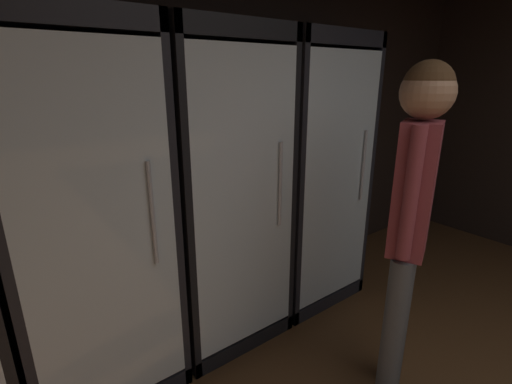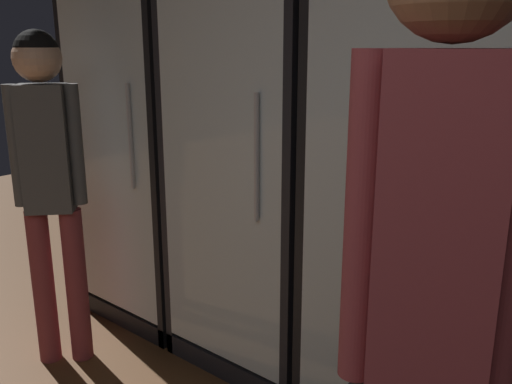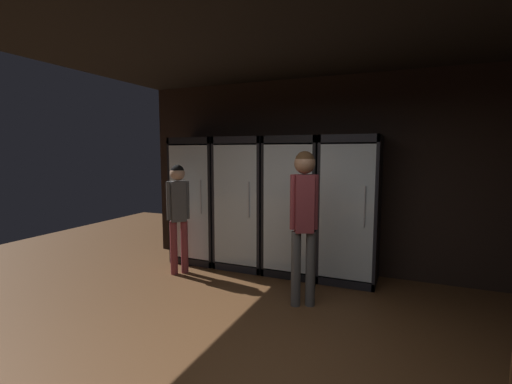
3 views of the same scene
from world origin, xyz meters
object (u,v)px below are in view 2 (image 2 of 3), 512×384
cooler_left (270,165)px  shopper_near (431,280)px  shopper_far (48,166)px  cooler_far_left (160,145)px  cooler_center (432,193)px

cooler_left → shopper_near: 1.62m
cooler_left → shopper_far: 1.01m
cooler_far_left → shopper_near: 2.26m
cooler_left → cooler_center: size_ratio=1.00×
cooler_center → shopper_near: (0.44, -1.07, 0.14)m
cooler_center → shopper_far: (-1.49, -0.71, 0.02)m
cooler_far_left → cooler_center: size_ratio=1.00×
cooler_center → shopper_far: 1.65m
shopper_near → cooler_center: bearing=112.2°
cooler_left → cooler_center: same height
cooler_far_left → cooler_left: size_ratio=1.00×
cooler_far_left → shopper_far: (0.06, -0.71, 0.01)m
cooler_left → cooler_far_left: bearing=-179.9°
cooler_left → cooler_center: bearing=0.0°
shopper_near → cooler_left: bearing=138.7°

